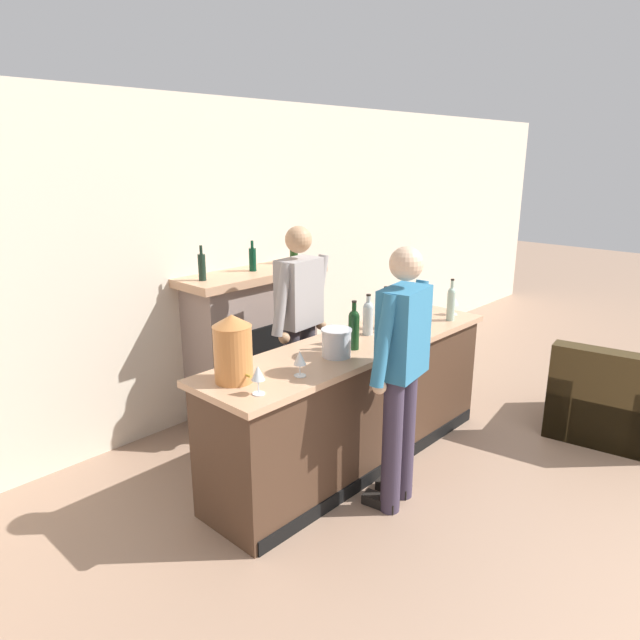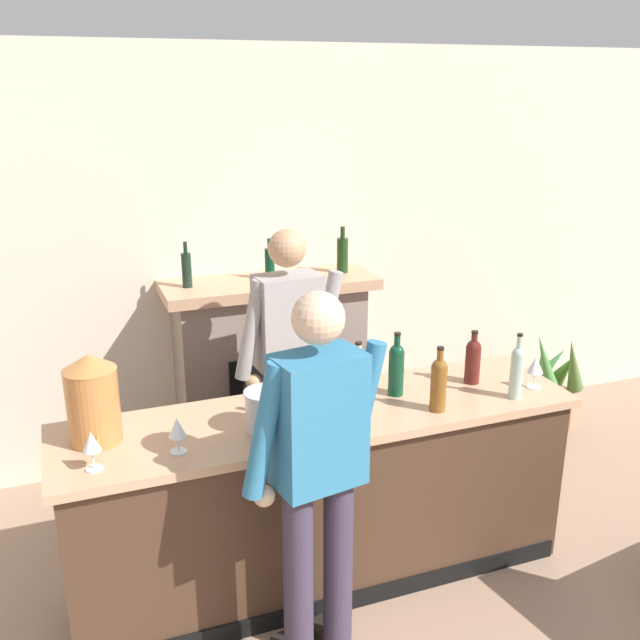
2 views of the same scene
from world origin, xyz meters
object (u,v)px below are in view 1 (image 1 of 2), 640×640
at_px(armchair_black, 606,404).
at_px(wine_bottle_burgundy_dark, 354,328).
at_px(potted_plant_corner, 412,332).
at_px(wine_glass_front_left, 454,301).
at_px(wine_bottle_port_short, 451,302).
at_px(person_bartender, 300,324).
at_px(wine_bottle_chardonnay_pale, 420,313).
at_px(wine_glass_front_right, 300,359).
at_px(copper_dispenser, 233,348).
at_px(wine_glass_mid_counter, 258,374).
at_px(wine_bottle_merlot_tall, 418,302).
at_px(wine_glass_by_dispenser, 331,330).
at_px(wine_bottle_riesling_slim, 368,317).
at_px(ice_bucket_steel, 337,343).
at_px(wine_bottle_cabernet_heavy, 385,310).
at_px(fireplace_stone, 254,340).
at_px(person_customer, 401,369).

xyz_separation_m(armchair_black, wine_bottle_burgundy_dark, (-1.90, 1.19, 0.85)).
height_order(potted_plant_corner, wine_glass_front_left, wine_glass_front_left).
bearing_deg(wine_bottle_port_short, person_bartender, 140.16).
xyz_separation_m(wine_bottle_chardonnay_pale, wine_glass_front_right, (-1.28, 0.03, -0.04)).
distance_m(copper_dispenser, wine_glass_mid_counter, 0.27).
bearing_deg(wine_glass_mid_counter, wine_bottle_merlot_tall, 6.73).
distance_m(wine_bottle_merlot_tall, wine_glass_by_dispenser, 1.03).
relative_size(potted_plant_corner, wine_bottle_riesling_slim, 2.45).
bearing_deg(person_bartender, wine_bottle_port_short, -39.84).
distance_m(ice_bucket_steel, wine_bottle_cabernet_heavy, 0.76).
bearing_deg(potted_plant_corner, wine_glass_mid_counter, -160.45).
bearing_deg(wine_bottle_riesling_slim, ice_bucket_steel, -164.48).
distance_m(ice_bucket_steel, wine_glass_front_right, 0.43).
xyz_separation_m(ice_bucket_steel, wine_bottle_merlot_tall, (1.20, 0.14, 0.04)).
relative_size(wine_bottle_cabernet_heavy, wine_glass_front_right, 2.05).
bearing_deg(armchair_black, wine_bottle_merlot_tall, 124.34).
bearing_deg(wine_glass_mid_counter, wine_bottle_burgundy_dark, 6.29).
xyz_separation_m(wine_glass_front_left, wine_glass_by_dispenser, (-1.30, 0.24, -0.02)).
bearing_deg(wine_glass_front_left, person_bartender, 147.27).
bearing_deg(wine_bottle_riesling_slim, fireplace_stone, 94.56).
height_order(wine_glass_mid_counter, wine_glass_front_right, wine_glass_mid_counter).
relative_size(person_customer, wine_bottle_chardonnay_pale, 5.25).
relative_size(person_bartender, ice_bucket_steel, 8.39).
distance_m(ice_bucket_steel, wine_bottle_chardonnay_pale, 0.86).
relative_size(potted_plant_corner, wine_bottle_merlot_tall, 2.62).
relative_size(wine_bottle_port_short, wine_glass_front_right, 2.12).
bearing_deg(wine_bottle_merlot_tall, wine_bottle_chardonnay_pale, -145.33).
relative_size(wine_bottle_riesling_slim, wine_bottle_burgundy_dark, 0.90).
height_order(person_customer, wine_bottle_cabernet_heavy, person_customer).
bearing_deg(fireplace_stone, wine_glass_front_left, -53.69).
distance_m(wine_bottle_merlot_tall, wine_bottle_chardonnay_pale, 0.42).
xyz_separation_m(wine_glass_front_right, wine_glass_by_dispenser, (0.59, 0.27, -0.01)).
height_order(potted_plant_corner, wine_bottle_cabernet_heavy, wine_bottle_cabernet_heavy).
bearing_deg(person_customer, wine_glass_mid_counter, 155.80).
relative_size(wine_bottle_merlot_tall, wine_glass_front_left, 1.69).
relative_size(person_customer, ice_bucket_steel, 8.38).
bearing_deg(person_bartender, wine_glass_front_left, -32.73).
distance_m(person_customer, wine_glass_front_left, 1.47).
height_order(copper_dispenser, wine_glass_mid_counter, copper_dispenser).
relative_size(copper_dispenser, wine_glass_mid_counter, 2.41).
distance_m(fireplace_stone, person_customer, 1.92).
bearing_deg(armchair_black, wine_bottle_chardonnay_pale, 139.12).
xyz_separation_m(fireplace_stone, wine_bottle_burgundy_dark, (-0.23, -1.37, 0.46)).
height_order(armchair_black, potted_plant_corner, armchair_black).
xyz_separation_m(ice_bucket_steel, wine_bottle_burgundy_dark, (0.20, 0.01, 0.06)).
bearing_deg(wine_glass_mid_counter, wine_glass_front_left, 1.46).
relative_size(fireplace_stone, wine_bottle_chardonnay_pale, 4.81).
bearing_deg(wine_bottle_burgundy_dark, fireplace_stone, 80.35).
bearing_deg(wine_bottle_riesling_slim, person_customer, -125.66).
bearing_deg(wine_bottle_riesling_slim, copper_dispenser, 179.34).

